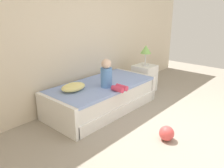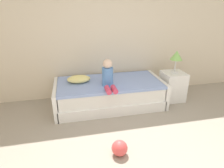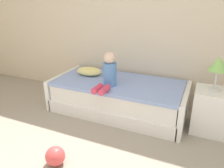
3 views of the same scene
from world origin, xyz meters
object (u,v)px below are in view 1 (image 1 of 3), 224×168
object	(u,v)px
toy_ball	(167,133)
bed	(102,97)
nightstand	(144,78)
table_lamp	(146,50)
child_figure	(108,76)
pillow	(73,87)

from	to	relation	value
toy_ball	bed	bearing A→B (deg)	83.77
nightstand	table_lamp	size ratio (longest dim) A/B	1.33
bed	nightstand	bearing A→B (deg)	-1.83
nightstand	bed	bearing A→B (deg)	178.17
toy_ball	child_figure	bearing A→B (deg)	85.74
table_lamp	toy_ball	distance (m)	2.21
nightstand	child_figure	xyz separation A→B (m)	(-1.42, -0.19, 0.40)
table_lamp	child_figure	bearing A→B (deg)	-172.54
child_figure	toy_ball	xyz separation A→B (m)	(-0.09, -1.21, -0.60)
bed	table_lamp	distance (m)	1.52
table_lamp	toy_ball	size ratio (longest dim) A/B	2.08
child_figure	table_lamp	bearing A→B (deg)	7.46
bed	nightstand	distance (m)	1.35
bed	pillow	world-z (taller)	pillow
nightstand	child_figure	size ratio (longest dim) A/B	1.18
table_lamp	pillow	xyz separation A→B (m)	(-1.93, 0.14, -0.37)
bed	toy_ball	size ratio (longest dim) A/B	9.73
pillow	nightstand	bearing A→B (deg)	-4.24
nightstand	toy_ball	world-z (taller)	nightstand
child_figure	bed	bearing A→B (deg)	73.74
bed	child_figure	bearing A→B (deg)	-106.26
child_figure	pillow	bearing A→B (deg)	147.25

